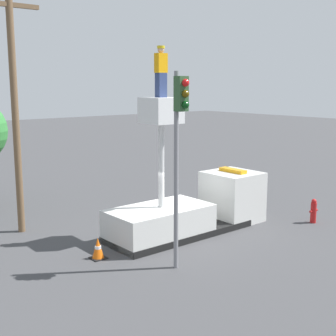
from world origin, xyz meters
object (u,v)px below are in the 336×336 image
bucket_truck (192,207)px  traffic_light_pole (179,133)px  traffic_cone_rear (98,249)px  utility_pole (15,106)px  worker (161,72)px  fire_hydrant (313,211)px

bucket_truck → traffic_light_pole: 5.02m
bucket_truck → traffic_light_pole: bearing=-138.5°
traffic_light_pole → traffic_cone_rear: traffic_light_pole is taller
bucket_truck → utility_pole: size_ratio=0.75×
worker → utility_pole: 5.60m
traffic_light_pole → utility_pole: 7.06m
bucket_truck → fire_hydrant: bearing=-27.5°
worker → utility_pole: utility_pole is taller
worker → fire_hydrant: 8.55m
traffic_light_pole → worker: bearing=61.7°
utility_pole → bucket_truck: bearing=-39.2°
traffic_cone_rear → bucket_truck: bearing=2.6°
bucket_truck → utility_pole: (-5.08, 4.14, 3.87)m
worker → traffic_light_pole: bearing=-118.3°
fire_hydrant → utility_pole: 12.42m
bucket_truck → fire_hydrant: 5.17m
bucket_truck → worker: size_ratio=3.88×
bucket_truck → utility_pole: 7.61m
traffic_light_pole → fire_hydrant: size_ratio=5.96×
traffic_cone_rear → utility_pole: (-0.77, 4.34, 4.49)m
worker → utility_pole: size_ratio=0.19×
traffic_cone_rear → utility_pole: size_ratio=0.08×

